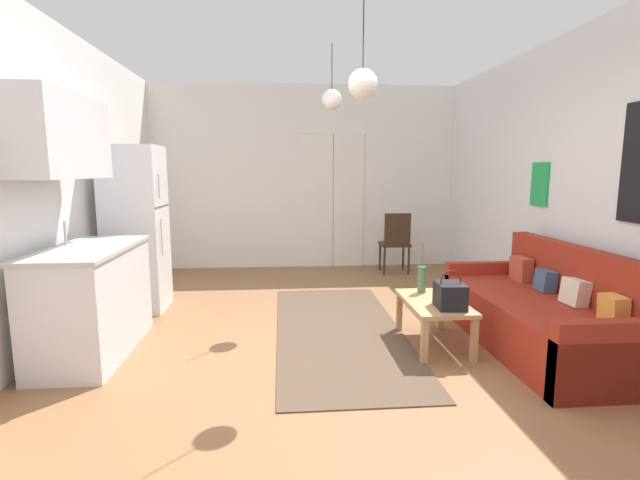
# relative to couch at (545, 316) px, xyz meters

# --- Properties ---
(ground_plane) EXTENTS (5.28, 8.12, 0.10)m
(ground_plane) POSITION_rel_couch_xyz_m (-1.87, -0.23, -0.33)
(ground_plane) COLOR #8E603D
(wall_back) EXTENTS (4.88, 0.13, 2.81)m
(wall_back) POSITION_rel_couch_xyz_m (-1.85, 3.58, 1.12)
(wall_back) COLOR white
(wall_back) RESTS_ON ground_plane
(wall_right) EXTENTS (0.12, 7.72, 2.81)m
(wall_right) POSITION_rel_couch_xyz_m (0.52, -0.23, 1.13)
(wall_right) COLOR silver
(wall_right) RESTS_ON ground_plane
(area_rug) EXTENTS (1.17, 2.93, 0.01)m
(area_rug) POSITION_rel_couch_xyz_m (-1.71, 0.55, -0.27)
(area_rug) COLOR brown
(area_rug) RESTS_ON ground_plane
(couch) EXTENTS (0.87, 2.00, 0.87)m
(couch) POSITION_rel_couch_xyz_m (0.00, 0.00, 0.00)
(couch) COLOR maroon
(couch) RESTS_ON ground_plane
(coffee_table) EXTENTS (0.48, 0.85, 0.40)m
(coffee_table) POSITION_rel_couch_xyz_m (-0.93, 0.13, 0.06)
(coffee_table) COLOR tan
(coffee_table) RESTS_ON ground_plane
(bamboo_vase) EXTENTS (0.08, 0.08, 0.46)m
(bamboo_vase) POSITION_rel_couch_xyz_m (-0.96, 0.41, 0.24)
(bamboo_vase) COLOR #47704C
(bamboo_vase) RESTS_ON coffee_table
(handbag) EXTENTS (0.24, 0.29, 0.31)m
(handbag) POSITION_rel_couch_xyz_m (-0.88, -0.08, 0.23)
(handbag) COLOR black
(handbag) RESTS_ON coffee_table
(refrigerator) EXTENTS (0.60, 0.59, 1.77)m
(refrigerator) POSITION_rel_couch_xyz_m (-3.81, 1.43, 0.61)
(refrigerator) COLOR white
(refrigerator) RESTS_ON ground_plane
(kitchen_counter) EXTENTS (0.61, 1.31, 2.10)m
(kitchen_counter) POSITION_rel_couch_xyz_m (-3.85, 0.20, 0.52)
(kitchen_counter) COLOR silver
(kitchen_counter) RESTS_ON ground_plane
(accent_chair) EXTENTS (0.43, 0.41, 0.90)m
(accent_chair) POSITION_rel_couch_xyz_m (-0.57, 2.92, 0.22)
(accent_chair) COLOR #382619
(accent_chair) RESTS_ON ground_plane
(pendant_lamp_near) EXTENTS (0.22, 0.22, 0.77)m
(pendant_lamp_near) POSITION_rel_couch_xyz_m (-1.62, -0.08, 1.88)
(pendant_lamp_near) COLOR black
(pendant_lamp_far) EXTENTS (0.21, 0.21, 0.67)m
(pendant_lamp_far) POSITION_rel_couch_xyz_m (-1.70, 1.33, 1.98)
(pendant_lamp_far) COLOR black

